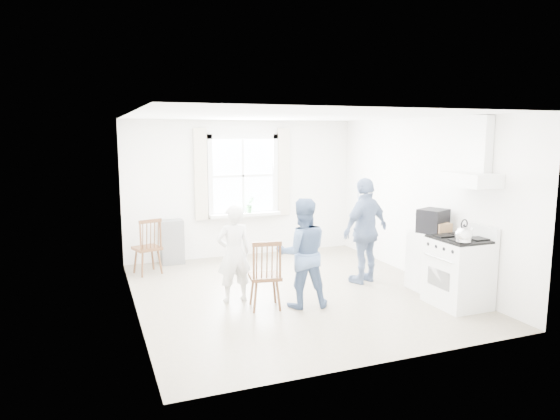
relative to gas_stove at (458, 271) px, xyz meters
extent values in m
cube|color=gray|center=(-1.91, 1.35, -0.49)|extent=(4.62, 5.12, 0.02)
cube|color=white|center=(-1.91, 3.87, 0.82)|extent=(4.62, 0.04, 2.64)
cube|color=white|center=(-1.91, -1.17, 0.82)|extent=(4.62, 0.04, 2.64)
cube|color=white|center=(-4.18, 1.35, 0.82)|extent=(0.04, 5.12, 2.64)
cube|color=white|center=(0.36, 1.35, 0.82)|extent=(0.04, 5.12, 2.64)
cube|color=white|center=(-1.91, 1.35, 2.13)|extent=(4.62, 5.12, 0.02)
cube|color=white|center=(-1.91, 3.83, 1.07)|extent=(1.20, 0.02, 1.40)
cube|color=white|center=(-1.91, 3.80, 1.81)|extent=(1.38, 0.09, 0.09)
cube|color=white|center=(-1.91, 3.80, 0.32)|extent=(1.38, 0.09, 0.09)
cube|color=white|center=(-2.56, 3.80, 1.07)|extent=(0.09, 0.09, 1.58)
cube|color=white|center=(-1.27, 3.80, 1.07)|extent=(0.09, 0.09, 1.58)
cube|color=white|center=(-1.91, 3.73, 0.34)|extent=(1.38, 0.24, 0.06)
cube|color=beige|center=(-2.73, 3.79, 1.12)|extent=(0.24, 0.05, 1.70)
cube|color=beige|center=(-1.09, 3.79, 1.12)|extent=(0.24, 0.05, 1.70)
cube|color=white|center=(0.11, 0.00, 1.26)|extent=(0.45, 0.76, 0.18)
cube|color=white|center=(0.26, 0.00, 1.73)|extent=(0.14, 0.30, 0.76)
cube|color=slate|center=(-3.31, 3.68, -0.08)|extent=(0.40, 0.30, 0.80)
cube|color=white|center=(-0.01, 0.00, -0.02)|extent=(0.65, 0.76, 0.92)
cube|color=black|center=(-0.01, 0.00, 0.45)|extent=(0.61, 0.72, 0.03)
cube|color=white|center=(0.29, 0.00, 0.54)|extent=(0.06, 0.76, 0.20)
cylinder|color=silver|center=(-0.35, 0.00, 0.22)|extent=(0.02, 0.61, 0.02)
sphere|color=silver|center=(-0.18, -0.26, 0.58)|extent=(0.22, 0.22, 0.22)
cylinder|color=silver|center=(-0.18, -0.26, 0.51)|extent=(0.20, 0.20, 0.04)
torus|color=black|center=(-0.18, -0.26, 0.71)|extent=(0.14, 0.05, 0.14)
cube|color=white|center=(0.07, 0.70, -0.03)|extent=(0.50, 0.55, 0.90)
cube|color=black|center=(0.05, 0.65, 0.51)|extent=(0.50, 0.48, 0.18)
cube|color=black|center=(0.05, 0.65, 0.68)|extent=(0.50, 0.48, 0.16)
cube|color=#AC8053|center=(0.08, 0.50, 0.50)|extent=(0.27, 0.21, 0.16)
cube|color=#4C2C18|center=(-3.81, 3.16, -0.05)|extent=(0.51, 0.49, 0.05)
cube|color=#4C2C18|center=(-3.76, 2.99, 0.22)|extent=(0.39, 0.17, 0.53)
cylinder|color=#4C2C18|center=(-3.81, 3.16, -0.27)|extent=(0.04, 0.04, 0.42)
cube|color=#4C2C18|center=(-2.51, 0.85, -0.04)|extent=(0.47, 0.45, 0.05)
cube|color=#4C2C18|center=(-2.54, 0.68, 0.22)|extent=(0.39, 0.12, 0.53)
cylinder|color=#4C2C18|center=(-2.51, 0.85, -0.27)|extent=(0.04, 0.04, 0.42)
imported|color=silver|center=(-2.83, 1.27, 0.20)|extent=(0.53, 0.53, 1.38)
imported|color=#4D658F|center=(-2.02, 0.74, 0.26)|extent=(0.85, 0.85, 1.50)
imported|color=navy|center=(-0.63, 1.41, 0.35)|extent=(1.26, 1.26, 1.67)
imported|color=#357738|center=(-1.81, 3.71, 0.52)|extent=(0.20, 0.20, 0.30)
camera|label=1|loc=(-4.67, -5.30, 1.87)|focal=32.00mm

